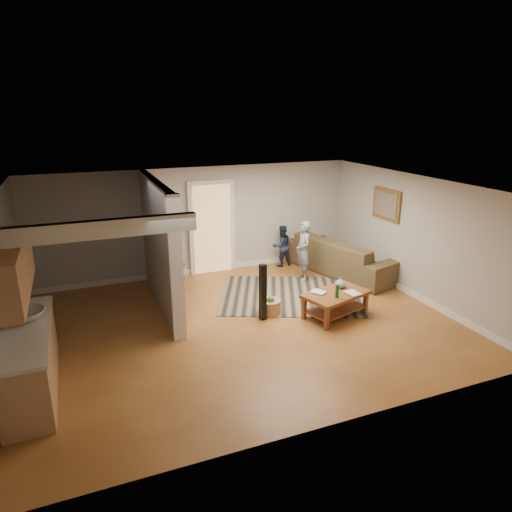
{
  "coord_description": "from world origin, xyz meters",
  "views": [
    {
      "loc": [
        -2.58,
        -7.06,
        3.77
      ],
      "look_at": [
        0.45,
        0.53,
        1.1
      ],
      "focal_mm": 32.0,
      "sensor_mm": 36.0,
      "label": 1
    }
  ],
  "objects_px": {
    "tv_console": "(167,260)",
    "toddler": "(281,266)",
    "sofa": "(341,272)",
    "child": "(302,279)",
    "speaker_right": "(180,280)",
    "coffee_table": "(336,297)",
    "toy_basket": "(270,306)",
    "speaker_left": "(263,292)"
  },
  "relations": [
    {
      "from": "tv_console",
      "to": "child",
      "type": "bearing_deg",
      "value": -16.64
    },
    {
      "from": "speaker_right",
      "to": "toddler",
      "type": "bearing_deg",
      "value": 8.74
    },
    {
      "from": "sofa",
      "to": "coffee_table",
      "type": "relative_size",
      "value": 2.1
    },
    {
      "from": "speaker_right",
      "to": "toddler",
      "type": "xyz_separation_m",
      "value": [
        2.85,
        1.3,
        -0.49
      ]
    },
    {
      "from": "sofa",
      "to": "child",
      "type": "bearing_deg",
      "value": 79.37
    },
    {
      "from": "sofa",
      "to": "toddler",
      "type": "height_order",
      "value": "toddler"
    },
    {
      "from": "coffee_table",
      "to": "speaker_right",
      "type": "height_order",
      "value": "speaker_right"
    },
    {
      "from": "toy_basket",
      "to": "toddler",
      "type": "distance_m",
      "value": 2.81
    },
    {
      "from": "sofa",
      "to": "speaker_right",
      "type": "xyz_separation_m",
      "value": [
        -3.99,
        -0.34,
        0.49
      ]
    },
    {
      "from": "coffee_table",
      "to": "speaker_right",
      "type": "xyz_separation_m",
      "value": [
        -2.58,
        1.69,
        0.11
      ]
    },
    {
      "from": "coffee_table",
      "to": "speaker_left",
      "type": "xyz_separation_m",
      "value": [
        -1.34,
        0.37,
        0.17
      ]
    },
    {
      "from": "toy_basket",
      "to": "child",
      "type": "relative_size",
      "value": 0.31
    },
    {
      "from": "coffee_table",
      "to": "tv_console",
      "type": "bearing_deg",
      "value": 137.05
    },
    {
      "from": "child",
      "to": "speaker_left",
      "type": "bearing_deg",
      "value": -40.25
    },
    {
      "from": "tv_console",
      "to": "toy_basket",
      "type": "bearing_deg",
      "value": -57.48
    },
    {
      "from": "tv_console",
      "to": "toddler",
      "type": "xyz_separation_m",
      "value": [
        2.94,
        0.51,
        -0.67
      ]
    },
    {
      "from": "speaker_right",
      "to": "toddler",
      "type": "distance_m",
      "value": 3.17
    },
    {
      "from": "toddler",
      "to": "speaker_right",
      "type": "bearing_deg",
      "value": 19.67
    },
    {
      "from": "toddler",
      "to": "speaker_left",
      "type": "bearing_deg",
      "value": 53.79
    },
    {
      "from": "child",
      "to": "toy_basket",
      "type": "bearing_deg",
      "value": -39.7
    },
    {
      "from": "speaker_left",
      "to": "child",
      "type": "relative_size",
      "value": 0.79
    },
    {
      "from": "toy_basket",
      "to": "toddler",
      "type": "xyz_separation_m",
      "value": [
        1.38,
        2.44,
        -0.16
      ]
    },
    {
      "from": "toddler",
      "to": "sofa",
      "type": "bearing_deg",
      "value": 135.14
    },
    {
      "from": "speaker_left",
      "to": "toy_basket",
      "type": "distance_m",
      "value": 0.48
    },
    {
      "from": "speaker_left",
      "to": "speaker_right",
      "type": "relative_size",
      "value": 1.11
    },
    {
      "from": "tv_console",
      "to": "child",
      "type": "height_order",
      "value": "tv_console"
    },
    {
      "from": "speaker_right",
      "to": "child",
      "type": "bearing_deg",
      "value": -10.91
    },
    {
      "from": "speaker_left",
      "to": "speaker_right",
      "type": "distance_m",
      "value": 1.82
    },
    {
      "from": "speaker_left",
      "to": "speaker_right",
      "type": "bearing_deg",
      "value": 121.7
    },
    {
      "from": "tv_console",
      "to": "toy_basket",
      "type": "height_order",
      "value": "tv_console"
    },
    {
      "from": "speaker_right",
      "to": "toddler",
      "type": "relative_size",
      "value": 0.94
    },
    {
      "from": "coffee_table",
      "to": "tv_console",
      "type": "xyz_separation_m",
      "value": [
        -2.67,
        2.49,
        0.29
      ]
    },
    {
      "from": "coffee_table",
      "to": "tv_console",
      "type": "distance_m",
      "value": 3.67
    },
    {
      "from": "tv_console",
      "to": "toy_basket",
      "type": "distance_m",
      "value": 2.54
    },
    {
      "from": "coffee_table",
      "to": "child",
      "type": "distance_m",
      "value": 2.0
    },
    {
      "from": "sofa",
      "to": "tv_console",
      "type": "bearing_deg",
      "value": 68.3
    },
    {
      "from": "tv_console",
      "to": "child",
      "type": "relative_size",
      "value": 0.88
    },
    {
      "from": "child",
      "to": "toddler",
      "type": "distance_m",
      "value": 1.05
    },
    {
      "from": "coffee_table",
      "to": "child",
      "type": "relative_size",
      "value": 1.0
    },
    {
      "from": "tv_console",
      "to": "child",
      "type": "xyz_separation_m",
      "value": [
        2.98,
        -0.55,
        -0.67
      ]
    },
    {
      "from": "coffee_table",
      "to": "toy_basket",
      "type": "bearing_deg",
      "value": 153.74
    },
    {
      "from": "sofa",
      "to": "speaker_right",
      "type": "relative_size",
      "value": 2.96
    }
  ]
}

